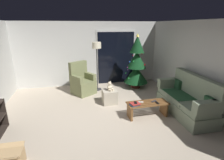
# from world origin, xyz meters

# --- Properties ---
(ground_plane) EXTENTS (7.00, 7.00, 0.00)m
(ground_plane) POSITION_xyz_m (0.00, 0.00, 0.00)
(ground_plane) COLOR #B2A38E
(wall_back) EXTENTS (5.72, 0.12, 2.50)m
(wall_back) POSITION_xyz_m (0.00, 3.06, 1.25)
(wall_back) COLOR beige
(wall_back) RESTS_ON ground
(wall_right) EXTENTS (0.12, 6.00, 2.50)m
(wall_right) POSITION_xyz_m (2.86, 0.00, 1.25)
(wall_right) COLOR beige
(wall_right) RESTS_ON ground
(patio_door_frame) EXTENTS (1.60, 0.02, 2.20)m
(patio_door_frame) POSITION_xyz_m (1.10, 2.99, 1.10)
(patio_door_frame) COLOR silver
(patio_door_frame) RESTS_ON ground
(patio_door_glass) EXTENTS (1.50, 0.02, 2.10)m
(patio_door_glass) POSITION_xyz_m (1.10, 2.97, 1.05)
(patio_door_glass) COLOR black
(patio_door_glass) RESTS_ON ground
(couch) EXTENTS (0.85, 1.97, 1.08)m
(couch) POSITION_xyz_m (2.32, -0.16, 0.40)
(couch) COLOR gray
(couch) RESTS_ON ground
(coffee_table) EXTENTS (1.10, 0.40, 0.40)m
(coffee_table) POSITION_xyz_m (1.19, -0.05, 0.26)
(coffee_table) COLOR brown
(coffee_table) RESTS_ON ground
(remote_graphite) EXTENTS (0.16, 0.10, 0.02)m
(remote_graphite) POSITION_xyz_m (1.38, -0.03, 0.41)
(remote_graphite) COLOR #333338
(remote_graphite) RESTS_ON coffee_table
(remote_black) EXTENTS (0.05, 0.16, 0.02)m
(remote_black) POSITION_xyz_m (1.42, -0.14, 0.41)
(remote_black) COLOR black
(remote_black) RESTS_ON coffee_table
(remote_white) EXTENTS (0.16, 0.08, 0.02)m
(remote_white) POSITION_xyz_m (1.01, 0.00, 0.41)
(remote_white) COLOR silver
(remote_white) RESTS_ON coffee_table
(book_stack) EXTENTS (0.28, 0.24, 0.06)m
(book_stack) POSITION_xyz_m (0.81, -0.13, 0.43)
(book_stack) COLOR #285684
(book_stack) RESTS_ON coffee_table
(cell_phone) EXTENTS (0.10, 0.16, 0.01)m
(cell_phone) POSITION_xyz_m (0.83, -0.11, 0.46)
(cell_phone) COLOR black
(cell_phone) RESTS_ON book_stack
(christmas_tree) EXTENTS (0.92, 0.92, 2.07)m
(christmas_tree) POSITION_xyz_m (1.70, 2.18, 0.91)
(christmas_tree) COLOR #4C1E19
(christmas_tree) RESTS_ON ground
(armchair) EXTENTS (0.95, 0.95, 1.13)m
(armchair) POSITION_xyz_m (-0.37, 2.03, 0.40)
(armchair) COLOR olive
(armchair) RESTS_ON ground
(floor_lamp) EXTENTS (0.32, 0.32, 1.78)m
(floor_lamp) POSITION_xyz_m (0.21, 2.27, 1.51)
(floor_lamp) COLOR #2D2D30
(floor_lamp) RESTS_ON ground
(ottoman) EXTENTS (0.44, 0.44, 0.43)m
(ottoman) POSITION_xyz_m (0.39, 1.00, 0.21)
(ottoman) COLOR #B2A893
(ottoman) RESTS_ON ground
(teddy_bear_cream) EXTENTS (0.21, 0.22, 0.29)m
(teddy_bear_cream) POSITION_xyz_m (0.40, 0.99, 0.55)
(teddy_bear_cream) COLOR beige
(teddy_bear_cream) RESTS_ON ottoman
(cardboard_box_open_near_shelf) EXTENTS (0.47, 0.46, 0.33)m
(cardboard_box_open_near_shelf) POSITION_xyz_m (-1.86, -1.13, 0.14)
(cardboard_box_open_near_shelf) COLOR tan
(cardboard_box_open_near_shelf) RESTS_ON ground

